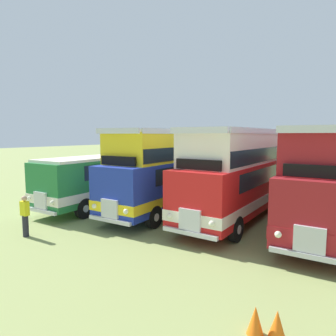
{
  "coord_description": "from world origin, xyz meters",
  "views": [
    {
      "loc": [
        -3.01,
        -14.32,
        4.21
      ],
      "look_at": [
        -11.75,
        -0.12,
        2.38
      ],
      "focal_mm": 32.07,
      "sensor_mm": 36.0,
      "label": 1
    }
  ],
  "objects_px": {
    "bus_third_in_row": "(240,172)",
    "cone_far_end": "(277,324)",
    "cone_mid_row": "(255,320)",
    "marshal_person": "(25,216)",
    "bus_first_in_row": "(119,174)",
    "bus_fourth_in_row": "(327,178)",
    "bus_second_in_row": "(173,168)"
  },
  "relations": [
    {
      "from": "bus_third_in_row",
      "to": "cone_far_end",
      "type": "bearing_deg",
      "value": -66.78
    },
    {
      "from": "cone_mid_row",
      "to": "marshal_person",
      "type": "bearing_deg",
      "value": 173.12
    },
    {
      "from": "cone_far_end",
      "to": "marshal_person",
      "type": "xyz_separation_m",
      "value": [
        -10.29,
        1.06,
        0.59
      ]
    },
    {
      "from": "bus_first_in_row",
      "to": "marshal_person",
      "type": "distance_m",
      "value": 7.31
    },
    {
      "from": "bus_fourth_in_row",
      "to": "bus_first_in_row",
      "type": "bearing_deg",
      "value": -178.49
    },
    {
      "from": "bus_second_in_row",
      "to": "cone_far_end",
      "type": "relative_size",
      "value": 17.45
    },
    {
      "from": "bus_fourth_in_row",
      "to": "bus_third_in_row",
      "type": "bearing_deg",
      "value": -178.49
    },
    {
      "from": "cone_far_end",
      "to": "cone_mid_row",
      "type": "bearing_deg",
      "value": -162.41
    },
    {
      "from": "bus_second_in_row",
      "to": "cone_far_end",
      "type": "bearing_deg",
      "value": -48.37
    },
    {
      "from": "marshal_person",
      "to": "bus_fourth_in_row",
      "type": "bearing_deg",
      "value": 35.36
    },
    {
      "from": "bus_first_in_row",
      "to": "cone_far_end",
      "type": "relative_size",
      "value": 18.76
    },
    {
      "from": "bus_second_in_row",
      "to": "bus_fourth_in_row",
      "type": "xyz_separation_m",
      "value": [
        7.76,
        0.1,
        -0.0
      ]
    },
    {
      "from": "bus_fourth_in_row",
      "to": "cone_far_end",
      "type": "distance_m",
      "value": 8.79
    },
    {
      "from": "cone_far_end",
      "to": "bus_second_in_row",
      "type": "bearing_deg",
      "value": 131.63
    },
    {
      "from": "bus_first_in_row",
      "to": "bus_second_in_row",
      "type": "xyz_separation_m",
      "value": [
        3.88,
        0.21,
        0.6
      ]
    },
    {
      "from": "bus_first_in_row",
      "to": "marshal_person",
      "type": "height_order",
      "value": "bus_first_in_row"
    },
    {
      "from": "marshal_person",
      "to": "cone_mid_row",
      "type": "bearing_deg",
      "value": -6.88
    },
    {
      "from": "marshal_person",
      "to": "cone_far_end",
      "type": "bearing_deg",
      "value": -5.88
    },
    {
      "from": "bus_first_in_row",
      "to": "bus_third_in_row",
      "type": "xyz_separation_m",
      "value": [
        7.77,
        0.2,
        0.6
      ]
    },
    {
      "from": "bus_first_in_row",
      "to": "bus_third_in_row",
      "type": "height_order",
      "value": "bus_third_in_row"
    },
    {
      "from": "bus_first_in_row",
      "to": "bus_fourth_in_row",
      "type": "xyz_separation_m",
      "value": [
        11.64,
        0.31,
        0.6
      ]
    },
    {
      "from": "bus_fourth_in_row",
      "to": "cone_far_end",
      "type": "height_order",
      "value": "bus_fourth_in_row"
    },
    {
      "from": "bus_fourth_in_row",
      "to": "marshal_person",
      "type": "bearing_deg",
      "value": -144.64
    },
    {
      "from": "cone_far_end",
      "to": "marshal_person",
      "type": "distance_m",
      "value": 10.36
    },
    {
      "from": "bus_first_in_row",
      "to": "bus_fourth_in_row",
      "type": "height_order",
      "value": "bus_fourth_in_row"
    },
    {
      "from": "cone_far_end",
      "to": "marshal_person",
      "type": "height_order",
      "value": "marshal_person"
    },
    {
      "from": "bus_second_in_row",
      "to": "cone_mid_row",
      "type": "bearing_deg",
      "value": -50.43
    },
    {
      "from": "bus_fourth_in_row",
      "to": "cone_far_end",
      "type": "bearing_deg",
      "value": -91.72
    },
    {
      "from": "bus_first_in_row",
      "to": "cone_far_end",
      "type": "xyz_separation_m",
      "value": [
        11.39,
        -8.24,
        -1.46
      ]
    },
    {
      "from": "bus_third_in_row",
      "to": "bus_fourth_in_row",
      "type": "relative_size",
      "value": 0.98
    },
    {
      "from": "cone_mid_row",
      "to": "bus_first_in_row",
      "type": "bearing_deg",
      "value": 142.66
    },
    {
      "from": "marshal_person",
      "to": "bus_second_in_row",
      "type": "bearing_deg",
      "value": 69.35
    }
  ]
}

